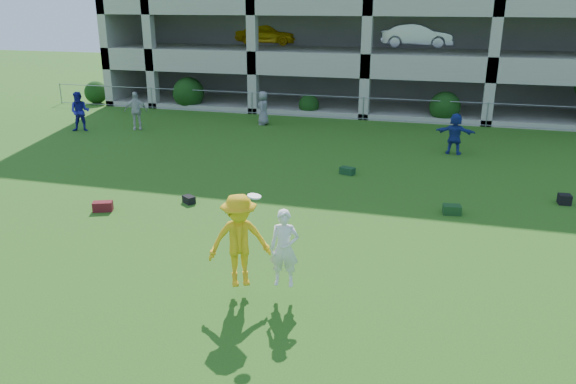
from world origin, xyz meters
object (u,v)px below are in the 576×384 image
(bystander_a, at_px, (80,112))
(bystander_c, at_px, (263,108))
(bystander_b, at_px, (136,111))
(bystander_d, at_px, (455,134))
(frisbee_contest, at_px, (247,242))
(crate_d, at_px, (564,199))

(bystander_a, relative_size, bystander_c, 1.12)
(bystander_b, relative_size, bystander_c, 1.09)
(bystander_d, bearing_deg, bystander_b, 2.32)
(bystander_a, height_order, frisbee_contest, frisbee_contest)
(bystander_b, bearing_deg, bystander_a, 176.81)
(bystander_a, distance_m, bystander_c, 8.60)
(bystander_a, height_order, bystander_b, bystander_a)
(bystander_d, bearing_deg, bystander_c, -15.22)
(bystander_a, bearing_deg, bystander_c, 4.68)
(bystander_a, xyz_separation_m, frisbee_contest, (12.74, -12.55, 0.29))
(crate_d, bearing_deg, frisbee_contest, -133.08)
(bystander_d, height_order, crate_d, bystander_d)
(bystander_c, bearing_deg, bystander_d, 63.61)
(crate_d, height_order, frisbee_contest, frisbee_contest)
(bystander_c, distance_m, bystander_d, 9.63)
(bystander_a, xyz_separation_m, crate_d, (20.04, -4.74, -0.77))
(bystander_c, height_order, frisbee_contest, frisbee_contest)
(bystander_d, height_order, frisbee_contest, frisbee_contest)
(bystander_b, xyz_separation_m, bystander_d, (14.51, -0.61, -0.07))
(bystander_a, bearing_deg, frisbee_contest, -65.47)
(bystander_b, bearing_deg, frisbee_contest, -79.91)
(crate_d, xyz_separation_m, frisbee_contest, (-7.30, -7.81, 1.06))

